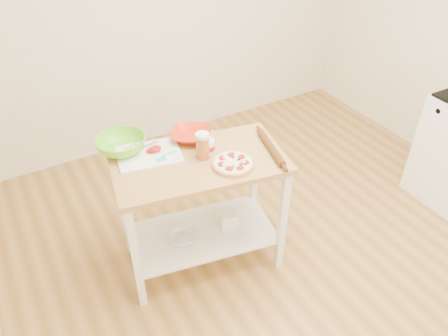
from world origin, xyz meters
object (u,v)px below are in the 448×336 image
orange_bowl (191,135)px  green_bowl (121,145)px  cutting_board (148,154)px  rolling_pin (271,148)px  yogurt_tub (208,147)px  shelf_glass_bowl (182,237)px  beer_pint (203,146)px  shelf_bin (228,219)px  prep_island (200,191)px  pizza (233,163)px  spatula (166,156)px  knife (137,151)px

orange_bowl → green_bowl: 0.46m
cutting_board → rolling_pin: size_ratio=1.14×
yogurt_tub → shelf_glass_bowl: (-0.24, -0.04, -0.66)m
shelf_glass_bowl → beer_pint: bearing=4.3°
green_bowl → shelf_bin: bearing=-32.1°
prep_island → yogurt_tub: yogurt_tub is taller
pizza → yogurt_tub: bearing=109.6°
spatula → rolling_pin: bearing=-26.8°
knife → green_bowl: (-0.08, 0.07, 0.03)m
pizza → green_bowl: 0.74m
shelf_glass_bowl → orange_bowl: bearing=47.5°
shelf_bin → orange_bowl: bearing=116.2°
orange_bowl → rolling_pin: 0.55m
pizza → orange_bowl: 0.41m
pizza → spatula: bearing=139.2°
prep_island → pizza: pizza is taller
yogurt_tub → shelf_bin: yogurt_tub is taller
green_bowl → shelf_glass_bowl: bearing=-55.9°
shelf_bin → pizza: bearing=-107.1°
shelf_bin → rolling_pin: bearing=-24.1°
shelf_bin → spatula: bearing=157.4°
cutting_board → beer_pint: beer_pint is taller
shelf_bin → knife: bearing=149.7°
prep_island → shelf_glass_bowl: prep_island is taller
knife → rolling_pin: rolling_pin is taller
cutting_board → knife: bearing=146.6°
spatula → shelf_bin: size_ratio=1.25×
prep_island → beer_pint: size_ratio=6.73×
yogurt_tub → shelf_bin: (0.11, -0.06, -0.63)m
beer_pint → shelf_glass_bowl: size_ratio=0.89×
prep_island → knife: (-0.31, 0.27, 0.27)m
pizza → beer_pint: size_ratio=1.50×
green_bowl → shelf_glass_bowl: 0.78m
knife → shelf_bin: (0.51, -0.30, -0.60)m
spatula → yogurt_tub: bearing=-22.9°
spatula → green_bowl: (-0.22, 0.21, 0.03)m
rolling_pin → shelf_glass_bowl: size_ratio=2.00×
knife → rolling_pin: size_ratio=0.67×
pizza → orange_bowl: (-0.09, 0.40, 0.02)m
prep_island → green_bowl: bearing=138.6°
shelf_bin → cutting_board: bearing=151.9°
prep_island → shelf_bin: size_ratio=9.88×
rolling_pin → prep_island: bearing=162.9°
pizza → knife: size_ratio=0.99×
prep_island → green_bowl: (-0.39, 0.34, 0.31)m
cutting_board → yogurt_tub: bearing=-16.0°
yogurt_tub → rolling_pin: (0.36, -0.18, -0.03)m
pizza → shelf_glass_bowl: size_ratio=1.33×
green_bowl → shelf_glass_bowl: size_ratio=1.61×
beer_pint → shelf_bin: beer_pint is taller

